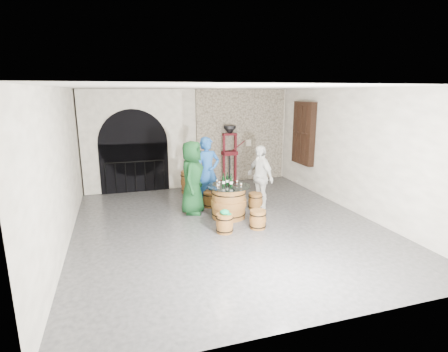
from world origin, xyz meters
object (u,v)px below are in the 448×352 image
object	(u,v)px
barrel_table	(229,202)
barrel_stool_left	(193,205)
wine_bottle_left	(224,181)
barrel_stool_right	(255,201)
person_green	(192,178)
person_blue	(208,172)
barrel_stool_near_right	(258,219)
corking_press	(230,150)
wine_bottle_right	(227,180)
person_white	(260,177)
barrel_stool_far	(210,199)
barrel_stool_near_left	(225,223)
side_barrel	(189,182)
wine_bottle_center	(231,181)

from	to	relation	value
barrel_table	barrel_stool_left	xyz separation A→B (m)	(-0.79, 0.61, -0.19)
wine_bottle_left	barrel_stool_right	bearing A→B (deg)	21.97
person_green	person_blue	distance (m)	0.71
person_green	barrel_stool_near_right	bearing A→B (deg)	-115.45
barrel_stool_right	corking_press	world-z (taller)	corking_press
barrel_table	barrel_stool_right	distance (m)	1.01
barrel_stool_left	wine_bottle_right	distance (m)	1.20
person_green	person_white	distance (m)	1.84
person_green	wine_bottle_left	size ratio (longest dim) A/B	5.86
person_blue	wine_bottle_left	world-z (taller)	person_blue
barrel_stool_far	barrel_stool_near_left	world-z (taller)	same
barrel_stool_left	barrel_stool_near_right	size ratio (longest dim) A/B	1.00
wine_bottle_right	side_barrel	size ratio (longest dim) A/B	0.46
barrel_stool_far	wine_bottle_center	size ratio (longest dim) A/B	1.35
wine_bottle_right	barrel_stool_left	bearing A→B (deg)	145.88
barrel_stool_left	wine_bottle_center	distance (m)	1.31
wine_bottle_right	barrel_table	bearing A→B (deg)	-83.58
barrel_stool_right	barrel_stool_near_left	distance (m)	1.85
wine_bottle_center	person_green	bearing A→B (deg)	139.27
barrel_stool_right	corking_press	xyz separation A→B (m)	(0.16, 2.73, 0.95)
barrel_stool_near_left	person_blue	xyz separation A→B (m)	(0.13, 1.99, 0.74)
barrel_stool_near_right	person_white	size ratio (longest dim) A/B	0.25
barrel_table	barrel_stool_left	size ratio (longest dim) A/B	2.46
person_white	person_green	bearing A→B (deg)	-108.78
barrel_stool_near_left	side_barrel	xyz separation A→B (m)	(-0.11, 3.40, 0.13)
wine_bottle_center	barrel_stool_left	bearing A→B (deg)	139.24
barrel_stool_near_left	person_blue	distance (m)	2.13
barrel_table	wine_bottle_left	bearing A→B (deg)	-178.07
barrel_stool_near_right	person_white	xyz separation A→B (m)	(0.62, 1.38, 0.65)
barrel_stool_near_right	barrel_stool_near_left	distance (m)	0.81
barrel_stool_left	wine_bottle_left	distance (m)	1.16
person_green	wine_bottle_center	distance (m)	1.09
barrel_stool_near_right	person_green	size ratio (longest dim) A/B	0.23
side_barrel	barrel_stool_near_left	bearing A→B (deg)	-88.12
barrel_stool_left	wine_bottle_center	bearing A→B (deg)	-40.76
barrel_table	wine_bottle_center	bearing A→B (deg)	-71.79
barrel_table	wine_bottle_center	size ratio (longest dim) A/B	3.32
side_barrel	wine_bottle_left	bearing A→B (deg)	-81.62
barrel_stool_far	barrel_stool_near_left	size ratio (longest dim) A/B	1.00
barrel_stool_far	person_blue	world-z (taller)	person_blue
barrel_table	side_barrel	world-z (taller)	barrel_table
person_blue	person_white	xyz separation A→B (m)	(1.31, -0.60, -0.10)
barrel_stool_far	barrel_stool_near_right	bearing A→B (deg)	-70.62
barrel_stool_right	barrel_stool_near_right	bearing A→B (deg)	-110.08
person_green	wine_bottle_right	size ratio (longest dim) A/B	5.86
barrel_stool_near_right	side_barrel	distance (m)	3.51
person_blue	barrel_stool_near_right	bearing A→B (deg)	-80.01
corking_press	barrel_stool_left	bearing A→B (deg)	-130.21
barrel_stool_near_left	person_white	size ratio (longest dim) A/B	0.25
barrel_stool_near_left	wine_bottle_center	xyz separation A→B (m)	(0.42, 0.81, 0.74)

